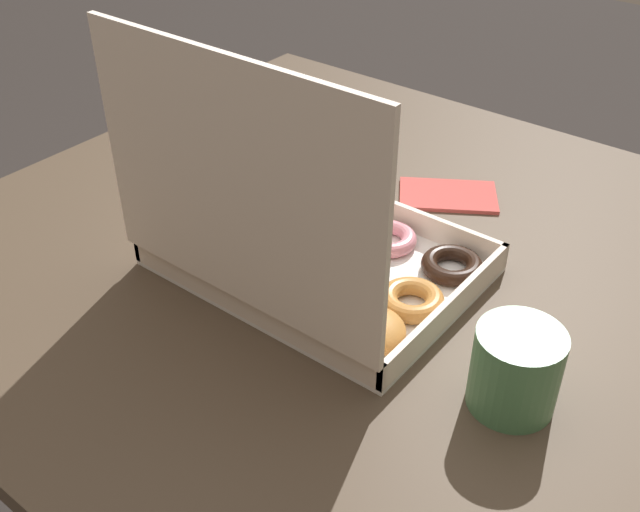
% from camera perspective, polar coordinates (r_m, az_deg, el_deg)
% --- Properties ---
extents(dining_table, '(1.16, 1.04, 0.76)m').
position_cam_1_polar(dining_table, '(1.06, 3.52, -4.11)').
color(dining_table, '#4C3D2D').
rests_on(dining_table, ground_plane).
extents(donut_box, '(0.39, 0.30, 0.33)m').
position_cam_1_polar(donut_box, '(0.93, -1.39, 0.77)').
color(donut_box, white).
rests_on(donut_box, dining_table).
extents(coffee_mug, '(0.09, 0.09, 0.09)m').
position_cam_1_polar(coffee_mug, '(0.79, 14.70, -8.28)').
color(coffee_mug, '#4C8456').
rests_on(coffee_mug, dining_table).
extents(paper_napkin, '(0.17, 0.15, 0.01)m').
position_cam_1_polar(paper_napkin, '(1.15, 9.73, 4.58)').
color(paper_napkin, '#CC4C47').
rests_on(paper_napkin, dining_table).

